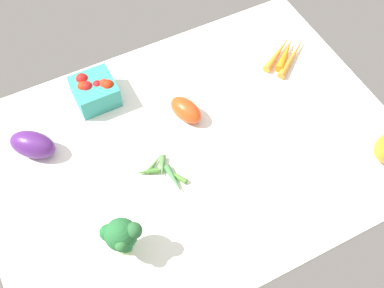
{
  "coord_description": "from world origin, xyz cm",
  "views": [
    {
      "loc": [
        31.21,
        60.8,
        107.21
      ],
      "look_at": [
        0.0,
        0.0,
        4.0
      ],
      "focal_mm": 46.44,
      "sensor_mm": 36.0,
      "label": 1
    }
  ],
  "objects_px": {
    "okra_pile": "(163,172)",
    "eggplant": "(33,145)",
    "roma_tomato": "(186,110)",
    "carrot_bunch": "(286,54)",
    "broccoli_head": "(121,236)",
    "berry_basket": "(95,90)"
  },
  "relations": [
    {
      "from": "okra_pile",
      "to": "eggplant",
      "type": "xyz_separation_m",
      "value": [
        0.26,
        -0.2,
        0.03
      ]
    },
    {
      "from": "roma_tomato",
      "to": "eggplant",
      "type": "distance_m",
      "value": 0.39
    },
    {
      "from": "eggplant",
      "to": "carrot_bunch",
      "type": "bearing_deg",
      "value": 41.57
    },
    {
      "from": "okra_pile",
      "to": "broccoli_head",
      "type": "distance_m",
      "value": 0.22
    },
    {
      "from": "berry_basket",
      "to": "okra_pile",
      "type": "bearing_deg",
      "value": 101.75
    },
    {
      "from": "carrot_bunch",
      "to": "berry_basket",
      "type": "xyz_separation_m",
      "value": [
        0.54,
        -0.1,
        0.03
      ]
    },
    {
      "from": "broccoli_head",
      "to": "berry_basket",
      "type": "height_order",
      "value": "broccoli_head"
    },
    {
      "from": "okra_pile",
      "to": "eggplant",
      "type": "bearing_deg",
      "value": -38.28
    },
    {
      "from": "broccoli_head",
      "to": "carrot_bunch",
      "type": "xyz_separation_m",
      "value": [
        -0.64,
        -0.33,
        -0.06
      ]
    },
    {
      "from": "roma_tomato",
      "to": "berry_basket",
      "type": "xyz_separation_m",
      "value": [
        0.19,
        -0.16,
        0.01
      ]
    },
    {
      "from": "eggplant",
      "to": "broccoli_head",
      "type": "distance_m",
      "value": 0.36
    },
    {
      "from": "broccoli_head",
      "to": "carrot_bunch",
      "type": "relative_size",
      "value": 0.63
    },
    {
      "from": "roma_tomato",
      "to": "eggplant",
      "type": "xyz_separation_m",
      "value": [
        0.39,
        -0.07,
        0.01
      ]
    },
    {
      "from": "carrot_bunch",
      "to": "berry_basket",
      "type": "distance_m",
      "value": 0.55
    },
    {
      "from": "broccoli_head",
      "to": "eggplant",
      "type": "bearing_deg",
      "value": -73.73
    },
    {
      "from": "roma_tomato",
      "to": "broccoli_head",
      "type": "bearing_deg",
      "value": -65.68
    },
    {
      "from": "roma_tomato",
      "to": "berry_basket",
      "type": "distance_m",
      "value": 0.25
    },
    {
      "from": "roma_tomato",
      "to": "broccoli_head",
      "type": "relative_size",
      "value": 0.86
    },
    {
      "from": "okra_pile",
      "to": "berry_basket",
      "type": "relative_size",
      "value": 1.19
    },
    {
      "from": "eggplant",
      "to": "berry_basket",
      "type": "distance_m",
      "value": 0.22
    },
    {
      "from": "eggplant",
      "to": "broccoli_head",
      "type": "bearing_deg",
      "value": -31.06
    },
    {
      "from": "broccoli_head",
      "to": "berry_basket",
      "type": "bearing_deg",
      "value": -102.89
    }
  ]
}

